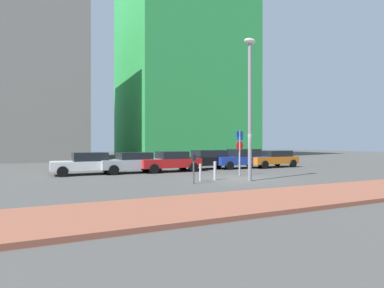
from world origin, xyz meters
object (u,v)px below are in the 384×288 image
(parked_car_silver, at_px, (133,162))
(parked_car_red, at_px, (170,161))
(parked_car_black, at_px, (207,159))
(parked_car_white, at_px, (87,163))
(parked_car_blue, at_px, (241,158))
(street_lamp, at_px, (250,98))
(parking_sign_post, at_px, (240,147))
(parked_car_orange, at_px, (272,158))
(parking_meter, at_px, (194,165))
(traffic_bollard_mid, at_px, (200,172))
(traffic_bollard_near, at_px, (215,171))

(parked_car_silver, height_order, parked_car_red, parked_car_red)
(parked_car_silver, relative_size, parked_car_black, 0.95)
(parked_car_white, bearing_deg, parked_car_red, -4.83)
(parked_car_blue, relative_size, street_lamp, 0.59)
(parking_sign_post, xyz_separation_m, street_lamp, (-1.08, -2.56, 2.69))
(parked_car_white, bearing_deg, parked_car_silver, -4.55)
(parked_car_orange, height_order, parking_meter, parking_meter)
(parked_car_white, bearing_deg, parked_car_black, 1.90)
(parked_car_blue, relative_size, parked_car_orange, 0.96)
(parked_car_red, height_order, parked_car_blue, parked_car_blue)
(parked_car_white, bearing_deg, traffic_bollard_mid, -51.29)
(parked_car_black, xyz_separation_m, parking_sign_post, (-0.39, -5.06, 0.97))
(parked_car_silver, xyz_separation_m, traffic_bollard_mid, (2.08, -6.00, -0.27))
(parked_car_silver, relative_size, parking_meter, 3.02)
(parked_car_orange, relative_size, street_lamp, 0.61)
(parked_car_blue, bearing_deg, parked_car_white, 179.42)
(parked_car_orange, distance_m, traffic_bollard_mid, 11.37)
(parked_car_blue, bearing_deg, parked_car_black, 171.94)
(parked_car_black, relative_size, parking_sign_post, 1.66)
(parked_car_silver, relative_size, traffic_bollard_near, 4.32)
(parked_car_black, distance_m, parking_sign_post, 5.16)
(traffic_bollard_mid, bearing_deg, parked_car_red, 84.62)
(parked_car_white, bearing_deg, parked_car_orange, -1.51)
(parked_car_red, bearing_deg, parking_meter, -101.61)
(parked_car_red, bearing_deg, parking_sign_post, -55.49)
(parking_sign_post, relative_size, traffic_bollard_near, 2.74)
(parked_car_red, bearing_deg, traffic_bollard_near, -85.89)
(parked_car_white, xyz_separation_m, parked_car_red, (5.53, -0.47, -0.00))
(parked_car_orange, xyz_separation_m, traffic_bollard_mid, (-9.75, -5.84, -0.28))
(parked_car_black, bearing_deg, traffic_bollard_mid, -120.78)
(parked_car_black, distance_m, traffic_bollard_near, 7.06)
(parked_car_red, bearing_deg, parked_car_orange, 0.49)
(parked_car_red, height_order, traffic_bollard_mid, parked_car_red)
(parking_sign_post, bearing_deg, traffic_bollard_near, -151.81)
(parked_car_blue, xyz_separation_m, parking_sign_post, (-3.32, -4.64, 0.95))
(parking_sign_post, bearing_deg, traffic_bollard_mid, -157.23)
(parked_car_silver, bearing_deg, parking_meter, -79.64)
(parked_car_blue, distance_m, parked_car_orange, 2.95)
(parked_car_white, height_order, parking_sign_post, parking_sign_post)
(parked_car_red, height_order, parked_car_orange, parked_car_red)
(parked_car_red, distance_m, traffic_bollard_near, 5.68)
(parking_meter, distance_m, traffic_bollard_mid, 1.30)
(parked_car_orange, bearing_deg, parking_meter, -147.56)
(parked_car_silver, bearing_deg, parked_car_blue, 0.72)
(parked_car_silver, distance_m, parked_car_orange, 11.83)
(parked_car_black, relative_size, traffic_bollard_mid, 5.00)
(parking_meter, bearing_deg, parked_car_red, 78.39)
(parked_car_orange, distance_m, parking_meter, 12.53)
(parking_sign_post, height_order, street_lamp, street_lamp)
(parked_car_red, xyz_separation_m, parked_car_black, (3.34, 0.76, 0.04))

